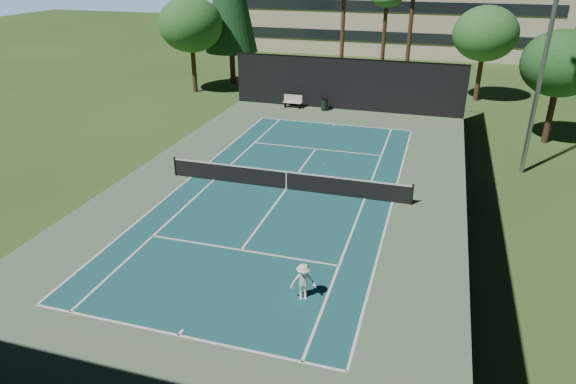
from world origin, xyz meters
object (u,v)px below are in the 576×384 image
player (303,282)px  trash_bin (324,105)px  tennis_net (286,179)px  tennis_ball_c (324,164)px  park_bench (293,101)px  tennis_ball_b (247,174)px  tennis_ball_a (77,273)px  tennis_ball_d (213,157)px

player → trash_bin: player is taller
tennis_net → trash_bin: 15.35m
tennis_ball_c → park_bench: (-5.22, 11.40, 0.51)m
tennis_net → tennis_ball_b: tennis_net is taller
tennis_ball_a → trash_bin: 25.38m
tennis_ball_b → player: bearing=-59.4°
tennis_ball_a → tennis_ball_b: bearing=75.8°
player → trash_bin: bearing=82.0°
tennis_ball_a → park_bench: park_bench is taller
tennis_ball_d → player: bearing=-53.4°
tennis_ball_a → tennis_net: bearing=61.0°
tennis_ball_c → tennis_ball_d: 6.76m
park_bench → trash_bin: (2.63, -0.09, -0.07)m
tennis_ball_b → trash_bin: (1.12, 14.05, 0.44)m
tennis_net → tennis_ball_c: (1.08, 3.96, -0.52)m
player → tennis_ball_c: player is taller
tennis_net → tennis_ball_b: size_ratio=170.03×
tennis_net → player: bearing=-69.4°
tennis_ball_c → tennis_ball_d: tennis_ball_c is taller
tennis_net → tennis_ball_a: bearing=-119.0°
player → tennis_ball_a: (-8.74, -0.97, -0.68)m
tennis_ball_a → tennis_ball_c: (6.51, 13.76, 0.00)m
tennis_net → tennis_ball_b: bearing=155.1°
tennis_ball_a → tennis_ball_c: size_ratio=0.98×
tennis_ball_a → park_bench: size_ratio=0.05×
tennis_net → trash_bin: tennis_net is taller
player → tennis_ball_c: size_ratio=18.83×
tennis_net → tennis_ball_d: bearing=150.4°
tennis_ball_c → trash_bin: 11.62m
tennis_ball_b → tennis_ball_d: tennis_ball_b is taller
tennis_ball_a → tennis_ball_d: bearing=90.9°
tennis_ball_d → park_bench: bearing=83.0°
tennis_ball_a → tennis_ball_d: (-0.21, 13.00, -0.01)m
tennis_net → tennis_ball_c: 4.13m
player → park_bench: size_ratio=0.95×
player → tennis_ball_a: bearing=167.0°
trash_bin → tennis_ball_b: bearing=-94.6°
tennis_net → tennis_ball_a: size_ratio=173.39×
tennis_ball_b → tennis_ball_c: bearing=36.3°
tennis_ball_d → tennis_ball_a: bearing=-89.1°
tennis_ball_c → tennis_ball_d: size_ratio=1.22×
tennis_ball_b → tennis_ball_c: same height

